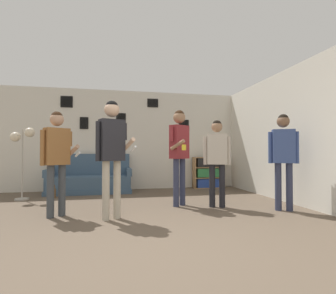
{
  "coord_description": "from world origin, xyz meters",
  "views": [
    {
      "loc": [
        -0.45,
        -2.54,
        1.01
      ],
      "look_at": [
        0.56,
        2.35,
        1.11
      ],
      "focal_mm": 28.0,
      "sensor_mm": 36.0,
      "label": 1
    }
  ],
  "objects_px": {
    "person_player_foreground_left": "(57,152)",
    "bottle_on_floor": "(54,193)",
    "person_spectator_far_right": "(283,151)",
    "person_player_foreground_center": "(112,145)",
    "drinking_cup": "(206,155)",
    "person_spectator_near_bookshelf": "(217,154)",
    "couch": "(90,180)",
    "person_watcher_holding_cup": "(179,146)",
    "floor_lamp": "(22,143)",
    "bookshelf": "(208,173)"
  },
  "relations": [
    {
      "from": "couch",
      "to": "person_spectator_far_right",
      "type": "xyz_separation_m",
      "value": [
        3.48,
        -2.81,
        0.72
      ]
    },
    {
      "from": "bottle_on_floor",
      "to": "person_spectator_far_right",
      "type": "bearing_deg",
      "value": -27.33
    },
    {
      "from": "drinking_cup",
      "to": "bookshelf",
      "type": "bearing_deg",
      "value": 0.04
    },
    {
      "from": "person_player_foreground_center",
      "to": "person_watcher_holding_cup",
      "type": "bearing_deg",
      "value": 31.28
    },
    {
      "from": "couch",
      "to": "bookshelf",
      "type": "bearing_deg",
      "value": 3.37
    },
    {
      "from": "person_player_foreground_left",
      "to": "bottle_on_floor",
      "type": "relative_size",
      "value": 5.76
    },
    {
      "from": "person_player_foreground_left",
      "to": "person_spectator_far_right",
      "type": "height_order",
      "value": "person_spectator_far_right"
    },
    {
      "from": "person_spectator_near_bookshelf",
      "to": "bottle_on_floor",
      "type": "xyz_separation_m",
      "value": [
        -3.16,
        1.66,
        -0.87
      ]
    },
    {
      "from": "bookshelf",
      "to": "person_player_foreground_left",
      "type": "distance_m",
      "value": 4.43
    },
    {
      "from": "couch",
      "to": "drinking_cup",
      "type": "height_order",
      "value": "same"
    },
    {
      "from": "person_watcher_holding_cup",
      "to": "person_player_foreground_left",
      "type": "bearing_deg",
      "value": -168.66
    },
    {
      "from": "person_watcher_holding_cup",
      "to": "person_spectator_near_bookshelf",
      "type": "distance_m",
      "value": 0.72
    },
    {
      "from": "bookshelf",
      "to": "bottle_on_floor",
      "type": "relative_size",
      "value": 3.04
    },
    {
      "from": "bookshelf",
      "to": "person_spectator_far_right",
      "type": "bearing_deg",
      "value": -84.69
    },
    {
      "from": "person_spectator_far_right",
      "to": "drinking_cup",
      "type": "height_order",
      "value": "person_spectator_far_right"
    },
    {
      "from": "couch",
      "to": "drinking_cup",
      "type": "bearing_deg",
      "value": 3.44
    },
    {
      "from": "bookshelf",
      "to": "person_watcher_holding_cup",
      "type": "bearing_deg",
      "value": -121.93
    },
    {
      "from": "couch",
      "to": "person_player_foreground_left",
      "type": "height_order",
      "value": "person_player_foreground_left"
    },
    {
      "from": "person_watcher_holding_cup",
      "to": "drinking_cup",
      "type": "distance_m",
      "value": 2.62
    },
    {
      "from": "floor_lamp",
      "to": "person_spectator_far_right",
      "type": "bearing_deg",
      "value": -23.03
    },
    {
      "from": "couch",
      "to": "person_spectator_far_right",
      "type": "height_order",
      "value": "person_spectator_far_right"
    },
    {
      "from": "person_spectator_far_right",
      "to": "person_spectator_near_bookshelf",
      "type": "bearing_deg",
      "value": 153.7
    },
    {
      "from": "bookshelf",
      "to": "person_watcher_holding_cup",
      "type": "relative_size",
      "value": 0.48
    },
    {
      "from": "person_player_foreground_left",
      "to": "drinking_cup",
      "type": "relative_size",
      "value": 17.23
    },
    {
      "from": "bookshelf",
      "to": "floor_lamp",
      "type": "height_order",
      "value": "floor_lamp"
    },
    {
      "from": "person_spectator_far_right",
      "to": "bottle_on_floor",
      "type": "height_order",
      "value": "person_spectator_far_right"
    },
    {
      "from": "person_watcher_holding_cup",
      "to": "floor_lamp",
      "type": "bearing_deg",
      "value": 157.61
    },
    {
      "from": "drinking_cup",
      "to": "person_spectator_near_bookshelf",
      "type": "bearing_deg",
      "value": -105.28
    },
    {
      "from": "bottle_on_floor",
      "to": "person_spectator_near_bookshelf",
      "type": "bearing_deg",
      "value": -27.66
    },
    {
      "from": "floor_lamp",
      "to": "person_spectator_near_bookshelf",
      "type": "relative_size",
      "value": 0.96
    },
    {
      "from": "person_player_foreground_center",
      "to": "drinking_cup",
      "type": "xyz_separation_m",
      "value": [
        2.58,
        3.0,
        -0.2
      ]
    },
    {
      "from": "person_spectator_near_bookshelf",
      "to": "person_player_foreground_left",
      "type": "bearing_deg",
      "value": -176.42
    },
    {
      "from": "couch",
      "to": "person_player_foreground_left",
      "type": "xyz_separation_m",
      "value": [
        -0.3,
        -2.48,
        0.71
      ]
    },
    {
      "from": "bookshelf",
      "to": "person_player_foreground_center",
      "type": "distance_m",
      "value": 4.06
    },
    {
      "from": "couch",
      "to": "person_watcher_holding_cup",
      "type": "height_order",
      "value": "person_watcher_holding_cup"
    },
    {
      "from": "floor_lamp",
      "to": "person_watcher_holding_cup",
      "type": "relative_size",
      "value": 0.85
    },
    {
      "from": "floor_lamp",
      "to": "person_spectator_far_right",
      "type": "xyz_separation_m",
      "value": [
        4.81,
        -2.04,
        -0.17
      ]
    },
    {
      "from": "person_spectator_near_bookshelf",
      "to": "person_spectator_far_right",
      "type": "distance_m",
      "value": 1.14
    },
    {
      "from": "person_spectator_near_bookshelf",
      "to": "bottle_on_floor",
      "type": "relative_size",
      "value": 5.58
    },
    {
      "from": "person_player_foreground_left",
      "to": "bottle_on_floor",
      "type": "height_order",
      "value": "person_player_foreground_left"
    },
    {
      "from": "bottle_on_floor",
      "to": "couch",
      "type": "bearing_deg",
      "value": 42.22
    },
    {
      "from": "couch",
      "to": "person_player_foreground_left",
      "type": "bearing_deg",
      "value": -96.84
    },
    {
      "from": "person_watcher_holding_cup",
      "to": "bottle_on_floor",
      "type": "height_order",
      "value": "person_watcher_holding_cup"
    },
    {
      "from": "person_spectator_near_bookshelf",
      "to": "drinking_cup",
      "type": "xyz_separation_m",
      "value": [
        0.68,
        2.49,
        -0.06
      ]
    },
    {
      "from": "person_player_foreground_center",
      "to": "person_spectator_far_right",
      "type": "bearing_deg",
      "value": 0.08
    },
    {
      "from": "person_player_foreground_left",
      "to": "person_player_foreground_center",
      "type": "bearing_deg",
      "value": -21.62
    },
    {
      "from": "person_player_foreground_left",
      "to": "drinking_cup",
      "type": "bearing_deg",
      "value": 37.81
    },
    {
      "from": "bookshelf",
      "to": "person_spectator_far_right",
      "type": "relative_size",
      "value": 0.52
    },
    {
      "from": "person_spectator_near_bookshelf",
      "to": "couch",
      "type": "bearing_deg",
      "value": 136.83
    },
    {
      "from": "couch",
      "to": "person_spectator_near_bookshelf",
      "type": "bearing_deg",
      "value": -43.17
    }
  ]
}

